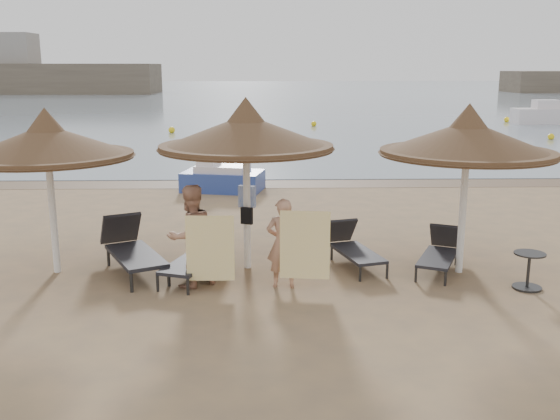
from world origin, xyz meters
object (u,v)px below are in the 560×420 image
(person_left, at_px, (190,228))
(pedal_boat, at_px, (222,177))
(palapa_right, at_px, (468,139))
(lounger_far_right, at_px, (440,251))
(palapa_center, at_px, (246,133))
(lounger_near_right, at_px, (352,246))
(person_right, at_px, (283,236))
(lounger_near_left, at_px, (198,255))
(side_table, at_px, (528,272))
(lounger_far_left, at_px, (131,248))
(palapa_left, at_px, (47,143))

(person_left, height_order, pedal_boat, person_left)
(palapa_right, xyz_separation_m, lounger_far_right, (-0.31, 0.18, -2.08))
(palapa_center, relative_size, lounger_near_right, 1.73)
(person_left, height_order, person_right, person_left)
(palapa_right, xyz_separation_m, person_right, (-3.22, -0.68, -1.53))
(pedal_boat, bearing_deg, palapa_center, -70.33)
(lounger_near_right, xyz_separation_m, person_right, (-1.33, -1.17, 0.54))
(lounger_near_left, height_order, person_right, person_right)
(lounger_far_right, height_order, side_table, lounger_far_right)
(palapa_center, relative_size, pedal_boat, 1.23)
(lounger_far_left, relative_size, person_left, 1.09)
(side_table, bearing_deg, person_left, 177.13)
(lounger_near_left, bearing_deg, side_table, 10.16)
(palapa_center, distance_m, lounger_near_right, 2.90)
(palapa_left, relative_size, palapa_center, 0.95)
(palapa_right, xyz_separation_m, lounger_far_left, (-5.95, 0.26, -1.99))
(palapa_left, bearing_deg, person_left, -17.28)
(lounger_far_left, distance_m, pedal_boat, 7.60)
(side_table, xyz_separation_m, pedal_boat, (-5.68, 8.66, 0.11))
(lounger_near_left, xyz_separation_m, pedal_boat, (-0.08, 7.80, 0.03))
(lounger_far_right, bearing_deg, pedal_boat, 145.59)
(palapa_center, xyz_separation_m, lounger_far_right, (3.53, -0.17, -2.15))
(lounger_near_right, height_order, pedal_boat, pedal_boat)
(pedal_boat, bearing_deg, side_table, -44.42)
(palapa_left, distance_m, palapa_center, 3.45)
(person_left, bearing_deg, lounger_far_left, -73.20)
(side_table, height_order, pedal_boat, pedal_boat)
(lounger_near_right, height_order, lounger_far_right, lounger_near_right)
(lounger_near_left, distance_m, person_right, 1.71)
(lounger_near_left, bearing_deg, person_right, -4.35)
(palapa_center, xyz_separation_m, pedal_boat, (-0.96, 7.41, -2.09))
(pedal_boat, bearing_deg, person_right, -67.08)
(palapa_left, xyz_separation_m, palapa_center, (3.44, 0.18, 0.13))
(lounger_near_left, distance_m, pedal_boat, 7.81)
(palapa_center, height_order, lounger_far_right, palapa_center)
(side_table, bearing_deg, palapa_right, 134.54)
(palapa_left, height_order, lounger_far_right, palapa_left)
(pedal_boat, bearing_deg, lounger_far_left, -86.42)
(palapa_left, bearing_deg, palapa_center, 2.99)
(palapa_right, xyz_separation_m, lounger_near_left, (-4.72, -0.04, -2.05))
(side_table, bearing_deg, pedal_boat, 123.25)
(palapa_center, relative_size, person_left, 1.56)
(lounger_near_left, relative_size, pedal_boat, 0.75)
(palapa_right, bearing_deg, person_left, -172.67)
(lounger_near_right, xyz_separation_m, pedal_boat, (-2.91, 7.27, 0.05))
(palapa_center, xyz_separation_m, person_left, (-0.92, -0.97, -1.48))
(lounger_far_left, xyz_separation_m, pedal_boat, (1.16, 7.51, -0.03))
(palapa_left, bearing_deg, palapa_right, -1.37)
(palapa_left, bearing_deg, lounger_far_left, 3.48)
(palapa_left, relative_size, lounger_near_right, 1.64)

